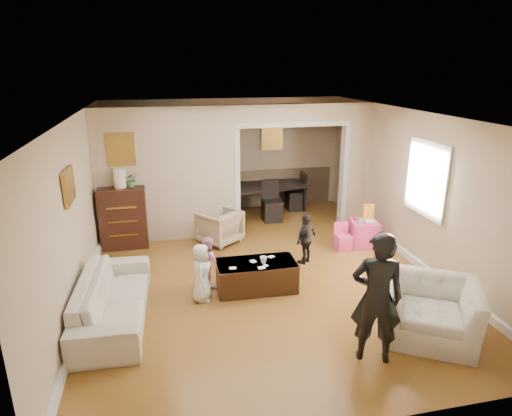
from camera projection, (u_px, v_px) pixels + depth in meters
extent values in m
plane|color=#A06F29|center=(259.00, 270.00, 7.49)|extent=(7.00, 7.00, 0.00)
cube|color=beige|center=(168.00, 175.00, 8.48)|extent=(2.75, 0.18, 2.60)
cube|color=beige|center=(354.00, 166.00, 9.27)|extent=(0.55, 0.18, 2.60)
cube|color=beige|center=(293.00, 113.00, 8.64)|extent=(2.22, 0.18, 0.35)
cube|color=white|center=(427.00, 179.00, 7.20)|extent=(0.03, 0.95, 1.10)
cube|color=brown|center=(121.00, 150.00, 8.04)|extent=(0.45, 0.03, 0.55)
cube|color=brown|center=(69.00, 186.00, 5.82)|extent=(0.03, 0.55, 0.40)
cube|color=brown|center=(272.00, 137.00, 10.38)|extent=(0.45, 0.03, 0.55)
imported|color=beige|center=(113.00, 298.00, 5.97)|extent=(0.94, 2.20, 0.63)
imported|color=tan|center=(219.00, 227.00, 8.58)|extent=(0.99, 0.99, 0.65)
imported|color=beige|center=(430.00, 310.00, 5.57)|extent=(1.50, 1.45, 0.74)
cube|color=#351810|center=(124.00, 217.00, 8.33)|extent=(0.85, 0.48, 1.16)
cylinder|color=#F5EBC7|center=(120.00, 178.00, 8.09)|extent=(0.22, 0.22, 0.36)
imported|color=#477534|center=(131.00, 180.00, 8.14)|extent=(0.25, 0.22, 0.28)
cube|color=#392112|center=(256.00, 276.00, 6.81)|extent=(1.23, 0.64, 0.45)
imported|color=white|center=(264.00, 260.00, 6.70)|extent=(0.11, 0.11, 0.10)
cube|color=#EA3D82|center=(363.00, 233.00, 8.47)|extent=(0.57, 0.57, 0.48)
cube|color=yellow|center=(368.00, 212.00, 8.47)|extent=(0.21, 0.10, 0.30)
cylinder|color=#28CBC6|center=(361.00, 221.00, 8.32)|extent=(0.08, 0.08, 0.08)
cube|color=red|center=(356.00, 218.00, 8.48)|extent=(0.09, 0.07, 0.05)
imported|color=white|center=(370.00, 222.00, 8.29)|extent=(0.22, 0.22, 0.05)
imported|color=black|center=(265.00, 198.00, 10.39)|extent=(2.05, 1.41, 0.66)
imported|color=black|center=(377.00, 298.00, 5.01)|extent=(0.69, 0.57, 1.61)
imported|color=white|center=(202.00, 273.00, 6.43)|extent=(0.36, 0.48, 0.88)
imported|color=pink|center=(208.00, 261.00, 6.89)|extent=(0.41, 0.47, 0.81)
imported|color=black|center=(306.00, 239.00, 7.65)|extent=(0.55, 0.50, 0.91)
cube|color=white|center=(271.00, 257.00, 6.93)|extent=(0.13, 0.12, 0.00)
cube|color=white|center=(253.00, 261.00, 6.76)|extent=(0.11, 0.12, 0.00)
cube|color=white|center=(266.00, 265.00, 6.63)|extent=(0.09, 0.10, 0.00)
cube|color=white|center=(233.00, 268.00, 6.54)|extent=(0.11, 0.09, 0.00)
cube|color=white|center=(262.00, 268.00, 6.55)|extent=(0.11, 0.09, 0.00)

